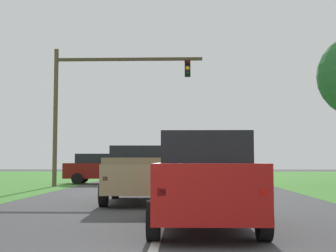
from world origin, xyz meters
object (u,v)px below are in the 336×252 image
Objects in this scene: pickup_truck_lead at (139,173)px; traffic_light at (95,94)px; red_suv_near at (204,178)px; crossing_suv_far at (103,168)px.

pickup_truck_lead is 0.63× the size of traffic_light.
pickup_truck_lead is at bearing 107.83° from red_suv_near.
crossing_suv_far is at bearing 104.78° from pickup_truck_lead.
traffic_light is (-3.38, 9.78, 4.13)m from pickup_truck_lead.
red_suv_near is 0.93× the size of pickup_truck_lead.
red_suv_near is 19.71m from crossing_suv_far.
pickup_truck_lead reaches higher than crossing_suv_far.
traffic_light reaches higher than red_suv_near.
pickup_truck_lead is at bearing -70.91° from traffic_light.
red_suv_near is 1.02× the size of crossing_suv_far.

